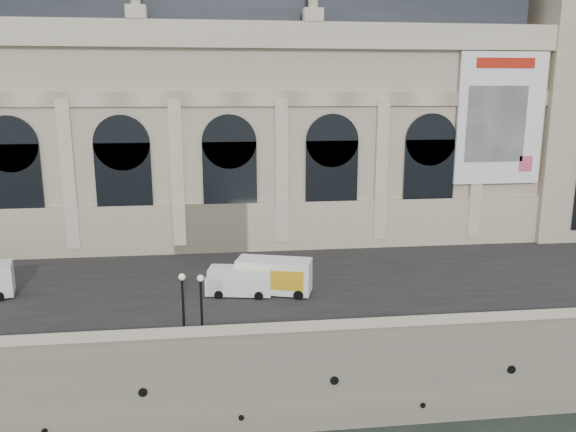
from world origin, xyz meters
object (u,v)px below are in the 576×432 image
(box_truck, at_px, (269,276))
(lamp_left, at_px, (183,306))
(van_c, at_px, (236,281))
(lamp_right, at_px, (202,307))

(box_truck, bearing_deg, lamp_left, -129.68)
(box_truck, height_order, lamp_left, lamp_left)
(van_c, xyz_separation_m, lamp_right, (-2.45, -7.60, 1.00))
(van_c, relative_size, lamp_right, 1.23)
(lamp_left, relative_size, lamp_right, 1.01)
(box_truck, relative_size, lamp_right, 1.69)
(van_c, height_order, box_truck, box_truck)
(van_c, relative_size, lamp_left, 1.22)
(box_truck, relative_size, lamp_left, 1.68)
(van_c, distance_m, lamp_right, 8.05)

